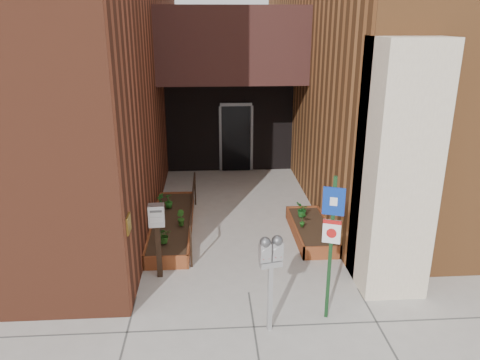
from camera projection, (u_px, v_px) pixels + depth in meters
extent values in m
plane|color=#9E9991|center=(249.00, 293.00, 8.39)|extent=(80.00, 80.00, 0.00)
cube|color=brown|center=(10.00, 6.00, 12.72)|extent=(8.00, 14.60, 10.00)
cube|color=brown|center=(430.00, 7.00, 13.89)|extent=(8.00, 13.70, 10.00)
cube|color=beige|center=(396.00, 170.00, 8.03)|extent=(1.10, 1.20, 4.40)
cube|color=#321616|center=(231.00, 45.00, 12.76)|extent=(4.20, 2.00, 2.00)
cube|color=black|center=(229.00, 124.00, 14.89)|extent=(4.00, 0.30, 3.00)
cube|color=black|center=(236.00, 139.00, 14.88)|extent=(0.90, 0.06, 2.10)
cube|color=#B79338|center=(128.00, 224.00, 7.59)|extent=(0.04, 0.30, 0.30)
cube|color=brown|center=(166.00, 263.00, 9.12)|extent=(0.90, 0.04, 0.30)
cube|color=brown|center=(177.00, 197.00, 12.48)|extent=(0.90, 0.04, 0.30)
cube|color=brown|center=(153.00, 226.00, 10.77)|extent=(0.04, 3.60, 0.30)
cube|color=brown|center=(191.00, 225.00, 10.82)|extent=(0.04, 3.60, 0.30)
cube|color=black|center=(172.00, 226.00, 10.80)|extent=(0.82, 3.52, 0.26)
cube|color=brown|center=(322.00, 253.00, 9.50)|extent=(0.80, 0.04, 0.30)
cube|color=brown|center=(302.00, 212.00, 11.54)|extent=(0.80, 0.04, 0.30)
cube|color=brown|center=(295.00, 231.00, 10.50)|extent=(0.04, 2.20, 0.30)
cube|color=brown|center=(328.00, 230.00, 10.55)|extent=(0.04, 2.20, 0.30)
cube|color=black|center=(311.00, 231.00, 10.53)|extent=(0.72, 2.12, 0.26)
cylinder|color=black|center=(191.00, 246.00, 9.13)|extent=(0.04, 0.04, 0.90)
cylinder|color=black|center=(195.00, 189.00, 12.24)|extent=(0.04, 0.04, 0.90)
cylinder|color=black|center=(193.00, 196.00, 10.54)|extent=(0.04, 3.30, 0.04)
cube|color=#ACACAE|center=(270.00, 298.00, 7.22)|extent=(0.08, 0.08, 1.12)
cube|color=#ACACAE|center=(271.00, 264.00, 7.02)|extent=(0.36, 0.21, 0.09)
cube|color=#ACACAE|center=(265.00, 252.00, 6.93)|extent=(0.19, 0.15, 0.29)
sphere|color=#59595B|center=(265.00, 242.00, 6.88)|extent=(0.17, 0.17, 0.17)
cube|color=white|center=(266.00, 253.00, 6.87)|extent=(0.10, 0.03, 0.06)
cube|color=#B21414|center=(266.00, 258.00, 6.90)|extent=(0.10, 0.03, 0.03)
cube|color=#ACACAE|center=(277.00, 251.00, 6.98)|extent=(0.19, 0.15, 0.29)
sphere|color=#59595B|center=(277.00, 241.00, 6.93)|extent=(0.17, 0.17, 0.17)
cube|color=white|center=(278.00, 251.00, 6.92)|extent=(0.10, 0.03, 0.06)
cube|color=#B21414|center=(278.00, 257.00, 6.95)|extent=(0.10, 0.03, 0.03)
cube|color=#14381A|center=(331.00, 250.00, 7.33)|extent=(0.07, 0.07, 2.44)
cube|color=navy|center=(334.00, 201.00, 7.03)|extent=(0.32, 0.14, 0.44)
cube|color=white|center=(334.00, 201.00, 7.02)|extent=(0.11, 0.05, 0.13)
cube|color=white|center=(332.00, 232.00, 7.19)|extent=(0.27, 0.12, 0.39)
cube|color=#B21414|center=(332.00, 222.00, 7.13)|extent=(0.26, 0.11, 0.07)
cylinder|color=#B21414|center=(331.00, 233.00, 7.18)|extent=(0.15, 0.07, 0.16)
cube|color=black|center=(159.00, 251.00, 8.77)|extent=(0.10, 0.10, 1.07)
cube|color=silver|center=(156.00, 215.00, 8.53)|extent=(0.30, 0.23, 0.41)
cube|color=#59595B|center=(156.00, 212.00, 8.39)|extent=(0.21, 0.02, 0.04)
cube|color=white|center=(156.00, 220.00, 8.44)|extent=(0.23, 0.02, 0.10)
imported|color=#225217|center=(164.00, 235.00, 9.56)|extent=(0.34, 0.34, 0.33)
imported|color=#275F1B|center=(180.00, 218.00, 10.38)|extent=(0.27, 0.27, 0.35)
imported|color=#1F5A19|center=(169.00, 201.00, 11.36)|extent=(0.28, 0.28, 0.35)
imported|color=#1C621D|center=(161.00, 201.00, 11.25)|extent=(0.29, 0.29, 0.40)
imported|color=#295919|center=(332.00, 235.00, 9.59)|extent=(0.23, 0.23, 0.30)
imported|color=#1C5518|center=(303.00, 219.00, 10.29)|extent=(0.25, 0.25, 0.35)
imported|color=#1A5C1F|center=(302.00, 210.00, 10.83)|extent=(0.38, 0.38, 0.35)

